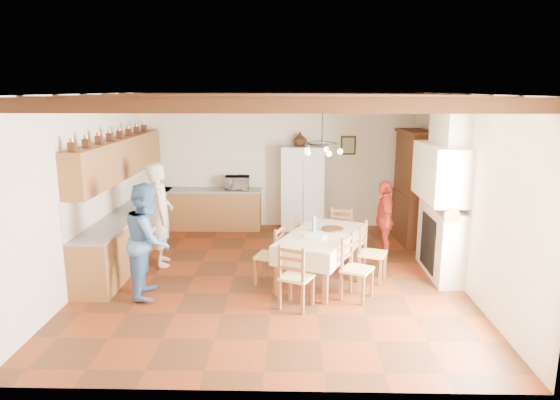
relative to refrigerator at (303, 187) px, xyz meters
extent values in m
cube|color=#492614|center=(-0.55, -3.05, -0.94)|extent=(6.00, 6.50, 0.02)
cube|color=silver|center=(-0.55, -3.05, 2.08)|extent=(6.00, 6.50, 0.02)
cube|color=beige|center=(-0.55, 0.21, 0.57)|extent=(6.00, 0.02, 3.00)
cube|color=beige|center=(-0.55, -6.31, 0.57)|extent=(6.00, 0.02, 3.00)
cube|color=beige|center=(-3.56, -3.05, 0.57)|extent=(0.02, 6.50, 3.00)
cube|color=beige|center=(2.46, -3.05, 0.57)|extent=(0.02, 6.50, 3.00)
cube|color=brown|center=(-3.25, -2.00, -0.50)|extent=(0.60, 4.30, 0.86)
cube|color=brown|center=(-2.10, -0.10, -0.50)|extent=(2.30, 0.60, 0.86)
cube|color=slate|center=(-3.25, -2.00, -0.05)|extent=(0.62, 4.30, 0.04)
cube|color=slate|center=(-2.10, -0.10, -0.05)|extent=(2.34, 0.62, 0.04)
cube|color=beige|center=(-3.54, -2.00, 0.27)|extent=(0.03, 4.30, 0.60)
cube|color=beige|center=(-2.10, 0.19, 0.27)|extent=(2.30, 0.03, 0.60)
cube|color=brown|center=(-3.38, -2.00, 0.92)|extent=(0.35, 4.20, 0.70)
cube|color=black|center=(1.00, 0.18, 0.92)|extent=(0.34, 0.03, 0.42)
cube|color=silver|center=(0.00, 0.00, 0.00)|extent=(0.96, 0.80, 1.86)
cube|color=beige|center=(0.21, -3.22, -0.15)|extent=(1.58, 2.06, 0.05)
cube|color=brown|center=(-0.46, -3.83, -0.55)|extent=(0.09, 0.09, 0.76)
cube|color=brown|center=(0.24, -4.13, -0.55)|extent=(0.09, 0.09, 0.76)
cube|color=brown|center=(0.18, -2.32, -0.55)|extent=(0.09, 0.09, 0.76)
cube|color=brown|center=(0.88, -2.61, -0.55)|extent=(0.09, 0.09, 0.76)
torus|color=black|center=(0.21, -3.22, 1.32)|extent=(0.47, 0.47, 0.03)
imported|color=beige|center=(-2.57, -2.46, -0.01)|extent=(0.60, 0.76, 1.83)
imported|color=#4671A8|center=(-2.40, -3.81, -0.06)|extent=(0.74, 0.91, 1.73)
imported|color=red|center=(1.44, -2.07, -0.19)|extent=(0.39, 0.88, 1.47)
imported|color=silver|center=(-1.45, -0.10, 0.12)|extent=(0.54, 0.38, 0.29)
imported|color=#35200E|center=(-0.08, 0.00, 1.08)|extent=(0.35, 0.35, 0.30)
camera|label=1|loc=(-0.26, -10.93, 2.14)|focal=32.00mm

